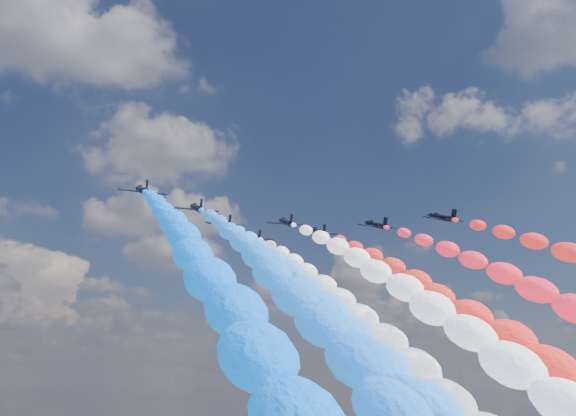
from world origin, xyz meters
name	(u,v)px	position (x,y,z in m)	size (l,w,h in m)	color
jet_0	(142,190)	(-34.04, -6.83, 108.25)	(9.25, 12.41, 2.73)	black
trail_0	(201,289)	(-34.04, -64.79, 81.66)	(6.53, 112.50, 56.36)	#055CF4
jet_1	(197,208)	(-21.13, 3.31, 108.25)	(9.25, 12.41, 2.73)	black
trail_1	(285,303)	(-21.13, -54.66, 81.66)	(6.53, 112.50, 56.36)	blue
jet_2	(225,223)	(-12.03, 14.85, 108.25)	(9.25, 12.41, 2.73)	black
trail_2	(317,314)	(-12.03, -43.11, 81.66)	(6.53, 112.50, 56.36)	#2E7DF4
jet_3	(286,222)	(1.51, 9.52, 108.25)	(9.25, 12.41, 2.73)	black
trail_3	(417,314)	(1.51, -48.44, 81.66)	(6.53, 112.50, 56.36)	white
jet_4	(255,237)	(-0.80, 27.46, 108.25)	(9.25, 12.41, 2.73)	black
trail_4	(351,323)	(-0.80, -30.50, 81.66)	(6.53, 112.50, 56.36)	white
jet_5	(318,232)	(12.45, 16.38, 108.25)	(9.25, 12.41, 2.73)	black
trail_5	(456,320)	(12.45, -41.58, 81.66)	(6.53, 112.50, 56.36)	red
jet_6	(376,225)	(22.73, 4.87, 108.25)	(9.25, 12.41, 2.73)	black
trail_6	(558,315)	(22.73, -53.10, 81.66)	(6.53, 112.50, 56.36)	#FA213B
jet_7	(442,218)	(33.58, -6.82, 108.25)	(9.25, 12.41, 2.73)	black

